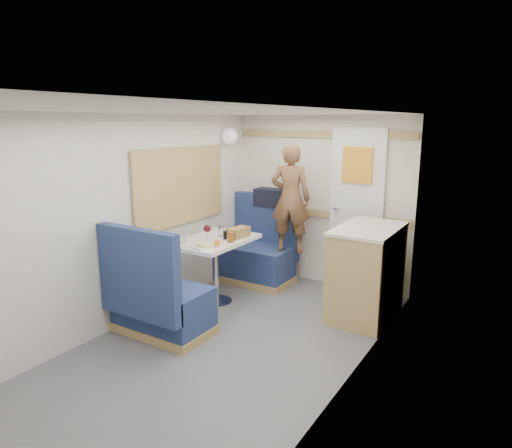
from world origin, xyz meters
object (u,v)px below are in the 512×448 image
Objects in this scene: dome_light at (229,136)px; orange_fruit at (217,242)px; beer_glass at (231,237)px; person at (290,198)px; cheese_block at (202,245)px; bench_far at (257,257)px; galley_counter at (366,271)px; pepper_grinder at (225,235)px; tumbler_mid at (221,231)px; bread_loaf at (238,233)px; tumbler_left at (182,237)px; tray at (204,244)px; duffel_bag at (273,198)px; wine_glass at (207,229)px; bench_near at (158,304)px; dinette_table at (215,253)px.

orange_fruit is at bearing -60.79° from dome_light.
beer_glass is at bearing -54.67° from dome_light.
cheese_block is at bearing 59.55° from person.
galley_counter is (1.47, -0.31, 0.17)m from bench_far.
dome_light reaches higher than pepper_grinder.
bench_far is at bearing 88.44° from tumbler_mid.
bread_loaf reaches higher than orange_fruit.
tray is at bearing 9.70° from tumbler_left.
person is (0.84, -0.01, -0.68)m from dome_light.
duffel_bag reaches higher than tumbler_left.
tray is at bearing -150.43° from galley_counter.
person is 0.48m from duffel_bag.
dome_light reaches higher than bench_far.
bread_loaf is at bearing 102.33° from beer_glass.
wine_glass is 1.86× the size of pepper_grinder.
galley_counter reaches higher than bread_loaf.
cheese_block is at bearing -131.08° from orange_fruit.
beer_glass is (0.16, 0.23, 0.04)m from tray.
cheese_block is 1.05× the size of pepper_grinder.
dome_light is 0.22× the size of galley_counter.
bench_near is at bearing -99.82° from bread_loaf.
tray is at bearing -67.58° from dome_light.
dinette_table is 0.90m from bench_near.
dome_light reaches higher than duffel_bag.
cheese_block is at bearing -84.34° from bench_far.
dinette_table is 0.33m from bread_loaf.
dome_light reaches higher than bench_near.
galley_counter is 1.88m from tumbler_left.
duffel_bag reaches higher than bread_loaf.
bread_loaf is (0.18, 1.05, 0.47)m from bench_near.
duffel_bag is (0.07, 0.26, 0.71)m from bench_far.
person reaches higher than bread_loaf.
bench_near reaches higher than wine_glass.
bread_loaf is (-0.27, -0.66, -0.30)m from person.
duffel_bag reaches higher than dinette_table.
person is 11.80× the size of beer_glass.
pepper_grinder is at bearing -118.79° from bread_loaf.
dinette_table is at bearing 132.04° from orange_fruit.
bench_far is 0.95m from pepper_grinder.
cheese_block is 0.41m from pepper_grinder.
beer_glass reaches higher than tray.
beer_glass reaches higher than dinette_table.
pepper_grinder is at bearing 22.65° from dinette_table.
bench_near is at bearing -110.04° from orange_fruit.
dinette_table is 0.23m from pepper_grinder.
tumbler_mid is at bearing 97.43° from dinette_table.
bench_near is 1.03m from pepper_grinder.
bread_loaf is (0.20, 0.03, 0.00)m from tumbler_mid.
tumbler_left is (-0.64, -1.13, -0.29)m from person.
wine_glass is (-0.01, 0.76, 0.54)m from bench_near.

